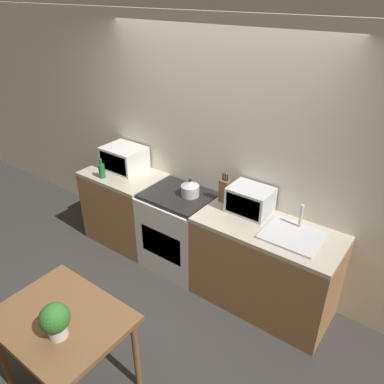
% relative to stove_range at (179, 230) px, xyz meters
% --- Properties ---
extents(ground_plane, '(16.00, 16.00, 0.00)m').
position_rel_stove_range_xyz_m(ground_plane, '(0.21, -0.82, -0.45)').
color(ground_plane, '#33302D').
extents(wall_back, '(10.00, 0.06, 2.60)m').
position_rel_stove_range_xyz_m(wall_back, '(0.21, 0.34, 0.85)').
color(wall_back, silver).
rests_on(wall_back, ground_plane).
extents(counter_left_run, '(0.91, 0.62, 0.90)m').
position_rel_stove_range_xyz_m(counter_left_run, '(-0.82, 0.00, 0.00)').
color(counter_left_run, olive).
rests_on(counter_left_run, ground_plane).
extents(counter_right_run, '(1.33, 0.62, 0.90)m').
position_rel_stove_range_xyz_m(counter_right_run, '(1.03, 0.00, 0.00)').
color(counter_right_run, olive).
rests_on(counter_right_run, ground_plane).
extents(stove_range, '(0.72, 0.62, 0.90)m').
position_rel_stove_range_xyz_m(stove_range, '(0.00, 0.00, 0.00)').
color(stove_range, silver).
rests_on(stove_range, ground_plane).
extents(kettle, '(0.19, 0.19, 0.19)m').
position_rel_stove_range_xyz_m(kettle, '(0.12, 0.05, 0.53)').
color(kettle, '#B7B7BC').
rests_on(kettle, stove_range).
extents(microwave, '(0.47, 0.37, 0.27)m').
position_rel_stove_range_xyz_m(microwave, '(-0.88, 0.10, 0.59)').
color(microwave, silver).
rests_on(microwave, counter_left_run).
extents(bottle, '(0.07, 0.07, 0.22)m').
position_rel_stove_range_xyz_m(bottle, '(-0.92, -0.21, 0.54)').
color(bottle, '#1E662D').
rests_on(bottle, counter_left_run).
extents(knife_block, '(0.10, 0.07, 0.30)m').
position_rel_stove_range_xyz_m(knife_block, '(0.46, 0.16, 0.57)').
color(knife_block, brown).
rests_on(knife_block, counter_right_run).
extents(toaster_oven, '(0.40, 0.30, 0.25)m').
position_rel_stove_range_xyz_m(toaster_oven, '(0.75, 0.14, 0.58)').
color(toaster_oven, silver).
rests_on(toaster_oven, counter_right_run).
extents(sink_basin, '(0.50, 0.43, 0.24)m').
position_rel_stove_range_xyz_m(sink_basin, '(1.25, 0.01, 0.47)').
color(sink_basin, silver).
rests_on(sink_basin, counter_right_run).
extents(dining_table, '(0.94, 0.72, 0.75)m').
position_rel_stove_range_xyz_m(dining_table, '(0.26, -1.68, 0.20)').
color(dining_table, brown).
rests_on(dining_table, ground_plane).
extents(potted_plant, '(0.20, 0.20, 0.26)m').
position_rel_stove_range_xyz_m(potted_plant, '(0.39, -1.78, 0.45)').
color(potted_plant, beige).
rests_on(potted_plant, dining_table).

